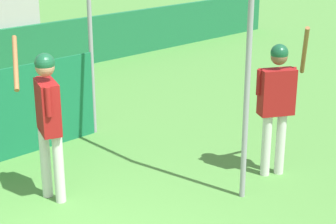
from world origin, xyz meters
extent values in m
cube|color=maroon|center=(3.30, 7.56, 1.20)|extent=(0.45, 0.40, 0.10)
cylinder|color=gray|center=(2.61, 0.03, 1.57)|extent=(0.07, 0.07, 3.15)
cylinder|color=gray|center=(2.61, 3.22, 1.57)|extent=(0.07, 0.07, 3.15)
cylinder|color=silver|center=(0.84, 1.53, 0.46)|extent=(0.17, 0.17, 0.92)
cylinder|color=silver|center=(0.80, 1.78, 0.46)|extent=(0.17, 0.17, 0.92)
cube|color=maroon|center=(0.82, 1.66, 1.24)|extent=(0.37, 0.53, 0.65)
sphere|color=#A37556|center=(0.82, 1.66, 1.74)|extent=(0.23, 0.23, 0.23)
sphere|color=#144C2D|center=(0.82, 1.66, 1.79)|extent=(0.24, 0.24, 0.24)
cylinder|color=maroon|center=(0.69, 1.43, 1.39)|extent=(0.09, 0.09, 0.36)
cylinder|color=maroon|center=(0.87, 1.91, 1.39)|extent=(0.09, 0.09, 0.36)
cylinder|color=brown|center=(0.63, 2.02, 1.76)|extent=(0.42, 0.67, 0.54)
sphere|color=brown|center=(0.94, 1.84, 1.51)|extent=(0.08, 0.08, 0.08)
cylinder|color=silver|center=(3.35, 0.23, 0.44)|extent=(0.18, 0.18, 0.89)
cylinder|color=silver|center=(3.53, 0.12, 0.44)|extent=(0.18, 0.18, 0.89)
cube|color=maroon|center=(3.44, 0.18, 1.20)|extent=(0.52, 0.42, 0.63)
sphere|color=brown|center=(3.44, 0.18, 1.69)|extent=(0.22, 0.22, 0.22)
sphere|color=#144C2D|center=(3.44, 0.18, 1.74)|extent=(0.23, 0.23, 0.23)
cylinder|color=maroon|center=(3.24, 0.33, 1.35)|extent=(0.10, 0.10, 0.35)
cylinder|color=maroon|center=(3.68, 0.09, 1.35)|extent=(0.10, 0.10, 0.35)
cylinder|color=brown|center=(3.76, 0.00, 1.75)|extent=(0.47, 0.36, 0.73)
sphere|color=brown|center=(3.61, 0.19, 1.40)|extent=(0.08, 0.08, 0.08)
camera|label=1|loc=(-2.57, -4.02, 3.41)|focal=60.00mm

